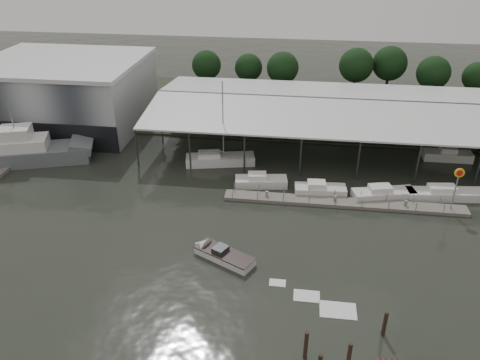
# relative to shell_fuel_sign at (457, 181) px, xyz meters

# --- Properties ---
(ground) EXTENTS (200.00, 200.00, 0.00)m
(ground) POSITION_rel_shell_fuel_sign_xyz_m (-27.00, -9.99, -3.93)
(ground) COLOR black
(ground) RESTS_ON ground
(land_strip_far) EXTENTS (140.00, 30.00, 0.30)m
(land_strip_far) POSITION_rel_shell_fuel_sign_xyz_m (-27.00, 32.01, -3.83)
(land_strip_far) COLOR #383D2E
(land_strip_far) RESTS_ON ground
(land_strip_west) EXTENTS (20.00, 40.00, 0.30)m
(land_strip_west) POSITION_rel_shell_fuel_sign_xyz_m (-67.00, 20.01, -3.83)
(land_strip_west) COLOR #383D2E
(land_strip_west) RESTS_ON ground
(storage_warehouse) EXTENTS (24.50, 20.50, 10.50)m
(storage_warehouse) POSITION_rel_shell_fuel_sign_xyz_m (-55.00, 19.95, 1.36)
(storage_warehouse) COLOR #A6ABB0
(storage_warehouse) RESTS_ON ground
(covered_boat_shed) EXTENTS (58.24, 24.00, 6.96)m
(covered_boat_shed) POSITION_rel_shell_fuel_sign_xyz_m (-10.00, 18.01, 2.20)
(covered_boat_shed) COLOR silver
(covered_boat_shed) RESTS_ON ground
(trawler_dock) EXTENTS (3.00, 18.00, 0.50)m
(trawler_dock) POSITION_rel_shell_fuel_sign_xyz_m (-57.00, 4.01, -3.68)
(trawler_dock) COLOR slate
(trawler_dock) RESTS_ON ground
(floating_dock) EXTENTS (28.00, 2.00, 1.40)m
(floating_dock) POSITION_rel_shell_fuel_sign_xyz_m (-12.00, 0.01, -3.72)
(floating_dock) COLOR slate
(floating_dock) RESTS_ON ground
(shell_fuel_sign) EXTENTS (1.10, 0.18, 5.55)m
(shell_fuel_sign) POSITION_rel_shell_fuel_sign_xyz_m (0.00, 0.00, 0.00)
(shell_fuel_sign) COLOR gray
(shell_fuel_sign) RESTS_ON ground
(grey_trawler) EXTENTS (17.40, 9.52, 8.84)m
(grey_trawler) POSITION_rel_shell_fuel_sign_xyz_m (-54.18, 5.67, -2.35)
(grey_trawler) COLOR slate
(grey_trawler) RESTS_ON ground
(white_sailboat) EXTENTS (9.64, 4.45, 11.78)m
(white_sailboat) POSITION_rel_shell_fuel_sign_xyz_m (-28.23, 8.52, -3.28)
(white_sailboat) COLOR silver
(white_sailboat) RESTS_ON ground
(speedboat_underway) EXTENTS (16.46, 9.45, 2.00)m
(speedboat_underway) POSITION_rel_shell_fuel_sign_xyz_m (-24.65, -11.70, -3.53)
(speedboat_underway) COLOR silver
(speedboat_underway) RESTS_ON ground
(moored_cruiser_0) EXTENTS (6.69, 3.08, 1.70)m
(moored_cruiser_0) POSITION_rel_shell_fuel_sign_xyz_m (-22.04, 3.21, -3.31)
(moored_cruiser_0) COLOR silver
(moored_cruiser_0) RESTS_ON ground
(moored_cruiser_1) EXTENTS (6.28, 2.62, 1.70)m
(moored_cruiser_1) POSITION_rel_shell_fuel_sign_xyz_m (-14.73, 2.04, -3.31)
(moored_cruiser_1) COLOR silver
(moored_cruiser_1) RESTS_ON ground
(moored_cruiser_2) EXTENTS (7.75, 3.91, 1.70)m
(moored_cruiser_2) POSITION_rel_shell_fuel_sign_xyz_m (-7.24, 2.05, -3.31)
(moored_cruiser_2) COLOR silver
(moored_cruiser_2) RESTS_ON ground
(moored_cruiser_3) EXTENTS (9.27, 3.21, 1.70)m
(moored_cruiser_3) POSITION_rel_shell_fuel_sign_xyz_m (0.03, 3.01, -3.31)
(moored_cruiser_3) COLOR silver
(moored_cruiser_3) RESTS_ON ground
(horizon_tree_line) EXTENTS (69.13, 9.97, 9.46)m
(horizon_tree_line) POSITION_rel_shell_fuel_sign_xyz_m (-2.73, 38.74, 1.85)
(horizon_tree_line) COLOR black
(horizon_tree_line) RESTS_ON ground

